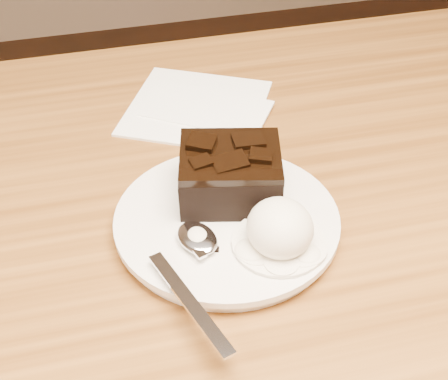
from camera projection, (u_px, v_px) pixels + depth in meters
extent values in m
cylinder|color=white|center=(227.00, 224.00, 0.60)|extent=(0.20, 0.20, 0.02)
cube|color=black|center=(230.00, 177.00, 0.61)|extent=(0.11, 0.10, 0.04)
ellipsoid|color=#F1E8CA|center=(280.00, 228.00, 0.56)|extent=(0.06, 0.06, 0.05)
cylinder|color=white|center=(279.00, 243.00, 0.57)|extent=(0.08, 0.08, 0.00)
cube|color=white|center=(196.00, 106.00, 0.76)|extent=(0.20, 0.20, 0.01)
cube|color=black|center=(271.00, 229.00, 0.58)|extent=(0.01, 0.01, 0.00)
cube|color=black|center=(216.00, 249.00, 0.56)|extent=(0.01, 0.01, 0.00)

